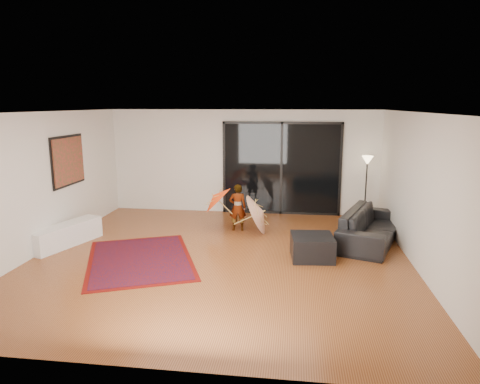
% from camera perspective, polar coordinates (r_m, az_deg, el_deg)
% --- Properties ---
extents(floor, '(7.00, 7.00, 0.00)m').
position_cam_1_polar(floor, '(8.16, -2.62, -8.73)').
color(floor, brown).
rests_on(floor, ground).
extents(ceiling, '(7.00, 7.00, 0.00)m').
position_cam_1_polar(ceiling, '(7.65, -2.82, 10.59)').
color(ceiling, white).
rests_on(ceiling, wall_back).
extents(wall_back, '(7.00, 0.00, 7.00)m').
position_cam_1_polar(wall_back, '(11.21, 0.43, 4.03)').
color(wall_back, silver).
rests_on(wall_back, floor).
extents(wall_front, '(7.00, 0.00, 7.00)m').
position_cam_1_polar(wall_front, '(4.51, -10.62, -7.92)').
color(wall_front, silver).
rests_on(wall_front, floor).
extents(wall_left, '(0.00, 7.00, 7.00)m').
position_cam_1_polar(wall_left, '(9.08, -25.02, 1.11)').
color(wall_left, silver).
rests_on(wall_left, floor).
extents(wall_right, '(0.00, 7.00, 7.00)m').
position_cam_1_polar(wall_right, '(7.97, 22.90, -0.06)').
color(wall_right, silver).
rests_on(wall_right, floor).
extents(sliding_door, '(3.06, 0.07, 2.40)m').
position_cam_1_polar(sliding_door, '(11.12, 5.54, 3.13)').
color(sliding_door, black).
rests_on(sliding_door, wall_back).
extents(painting, '(0.04, 1.28, 1.08)m').
position_cam_1_polar(painting, '(9.87, -21.91, 3.89)').
color(painting, black).
rests_on(painting, wall_left).
extents(media_console, '(0.89, 1.65, 0.45)m').
position_cam_1_polar(media_console, '(9.46, -22.15, -5.29)').
color(media_console, white).
rests_on(media_console, floor).
extents(speaker, '(0.37, 0.37, 0.34)m').
position_cam_1_polar(speaker, '(9.56, -21.82, -5.41)').
color(speaker, '#424244').
rests_on(speaker, floor).
extents(persian_rug, '(2.70, 3.09, 0.02)m').
position_cam_1_polar(persian_rug, '(8.26, -13.18, -8.72)').
color(persian_rug, '#5C0B07').
rests_on(persian_rug, floor).
extents(sofa, '(1.69, 2.55, 0.69)m').
position_cam_1_polar(sofa, '(9.32, 17.06, -4.40)').
color(sofa, black).
rests_on(sofa, floor).
extents(ottoman, '(0.84, 0.84, 0.44)m').
position_cam_1_polar(ottoman, '(8.17, 9.59, -7.24)').
color(ottoman, black).
rests_on(ottoman, floor).
extents(floor_lamp, '(0.27, 0.27, 1.60)m').
position_cam_1_polar(floor_lamp, '(10.93, 16.57, 2.87)').
color(floor_lamp, black).
rests_on(floor_lamp, floor).
extents(child, '(0.42, 0.31, 1.08)m').
position_cam_1_polar(child, '(9.71, -0.32, -2.06)').
color(child, '#999999').
rests_on(child, floor).
extents(parasol_orange, '(0.67, 0.78, 0.86)m').
position_cam_1_polar(parasol_orange, '(9.70, -3.58, -0.90)').
color(parasol_orange, red).
rests_on(parasol_orange, child).
extents(parasol_white, '(0.58, 0.94, 0.96)m').
position_cam_1_polar(parasol_white, '(9.51, 3.15, -2.58)').
color(parasol_white, white).
rests_on(parasol_white, floor).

